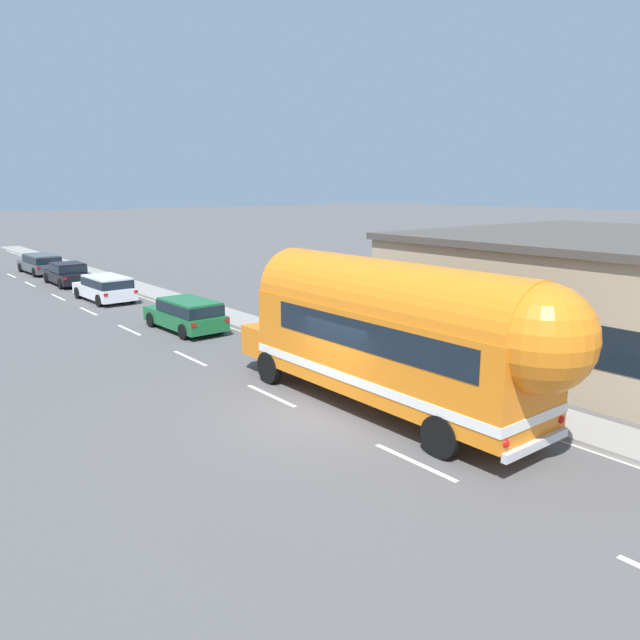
{
  "coord_description": "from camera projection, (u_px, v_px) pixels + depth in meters",
  "views": [
    {
      "loc": [
        -9.57,
        -12.0,
        6.02
      ],
      "look_at": [
        1.68,
        2.03,
        2.08
      ],
      "focal_mm": 34.43,
      "sensor_mm": 36.0,
      "label": 1
    }
  ],
  "objects": [
    {
      "name": "ground_plane",
      "position": [
        319.0,
        418.0,
        16.28
      ],
      "size": [
        300.0,
        300.0,
        0.0
      ],
      "primitive_type": "plane",
      "color": "#565454"
    },
    {
      "name": "lane_markings",
      "position": [
        184.0,
        322.0,
        27.74
      ],
      "size": [
        3.77,
        80.0,
        0.01
      ],
      "color": "silver",
      "rests_on": "ground"
    },
    {
      "name": "sidewalk_slab",
      "position": [
        257.0,
        326.0,
        26.66
      ],
      "size": [
        1.81,
        90.0,
        0.15
      ],
      "primitive_type": "cube",
      "color": "gray",
      "rests_on": "ground"
    },
    {
      "name": "painted_bus",
      "position": [
        400.0,
        331.0,
        16.04
      ],
      "size": [
        2.61,
        11.42,
        4.12
      ],
      "color": "orange",
      "rests_on": "ground"
    },
    {
      "name": "car_lead",
      "position": [
        187.0,
        313.0,
        25.86
      ],
      "size": [
        1.97,
        4.44,
        1.37
      ],
      "color": "#196633",
      "rests_on": "ground"
    },
    {
      "name": "car_second",
      "position": [
        106.0,
        287.0,
        32.57
      ],
      "size": [
        2.06,
        4.56,
        1.37
      ],
      "color": "white",
      "rests_on": "ground"
    },
    {
      "name": "car_third",
      "position": [
        68.0,
        273.0,
        38.05
      ],
      "size": [
        2.0,
        4.51,
        1.37
      ],
      "color": "black",
      "rests_on": "ground"
    },
    {
      "name": "car_fourth",
      "position": [
        41.0,
        263.0,
        42.8
      ],
      "size": [
        2.05,
        4.83,
        1.37
      ],
      "color": "#474C51",
      "rests_on": "ground"
    }
  ]
}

